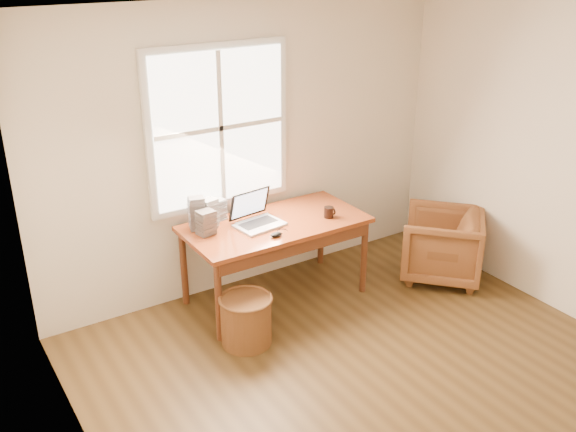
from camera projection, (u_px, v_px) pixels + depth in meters
name	position (u px, v px, depth m)	size (l,w,h in m)	color
room_shell	(405.00, 229.00, 4.09)	(4.04, 4.54, 2.64)	#503A1B
desk	(275.00, 224.00, 5.61)	(1.60, 0.80, 0.04)	brown
armchair	(442.00, 245.00, 6.13)	(0.71, 0.73, 0.67)	brown
wicker_stool	(246.00, 321.00, 5.15)	(0.41, 0.41, 0.41)	brown
laptop	(260.00, 211.00, 5.46)	(0.38, 0.39, 0.28)	silver
mouse	(276.00, 235.00, 5.32)	(0.11, 0.06, 0.04)	black
coffee_mug	(329.00, 212.00, 5.68)	(0.09, 0.09, 0.10)	black
cd_stack_a	(210.00, 213.00, 5.48)	(0.13, 0.11, 0.25)	silver
cd_stack_b	(206.00, 222.00, 5.33)	(0.14, 0.12, 0.21)	#29292E
cd_stack_c	(197.00, 213.00, 5.41)	(0.13, 0.11, 0.29)	#9596A1
cd_stack_d	(216.00, 209.00, 5.62)	(0.15, 0.14, 0.19)	silver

